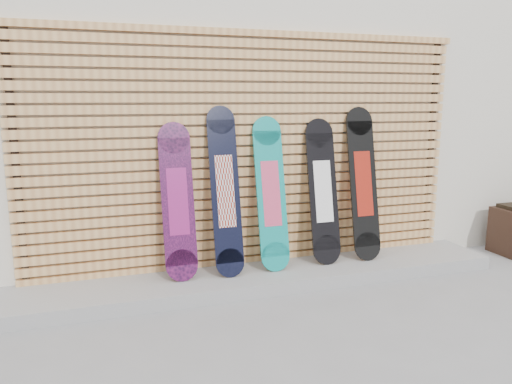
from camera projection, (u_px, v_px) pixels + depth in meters
The scene contains 9 objects.
ground at pixel (306, 310), 4.04m from camera, with size 80.00×80.00×0.00m, color gray.
building at pixel (240, 90), 7.12m from camera, with size 12.00×5.00×3.60m, color beige.
concrete_step at pixel (262, 277), 4.61m from camera, with size 4.60×0.70×0.12m, color gray.
slat_wall at pixel (252, 150), 4.67m from camera, with size 4.26×0.08×2.29m.
snowboard_0 at pixel (178, 201), 4.34m from camera, with size 0.28×0.32×1.37m.
snowboard_1 at pixel (225, 191), 4.45m from camera, with size 0.26×0.36×1.51m.
snowboard_2 at pixel (271, 194), 4.60m from camera, with size 0.28×0.34×1.41m.
snowboard_3 at pixel (323, 191), 4.78m from camera, with size 0.29×0.32×1.38m.
snowboard_4 at pixel (363, 184), 4.89m from camera, with size 0.28×0.33×1.49m.
Camera 1 is at (-1.59, -3.46, 1.69)m, focal length 35.00 mm.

